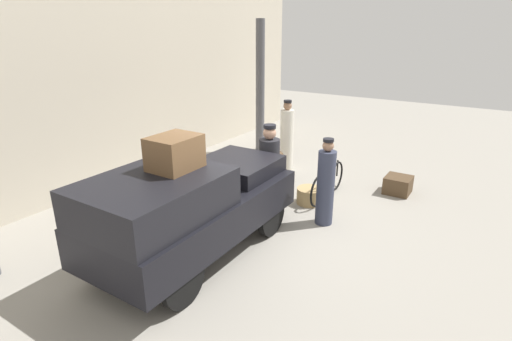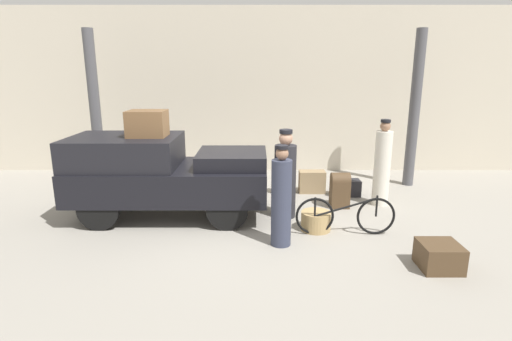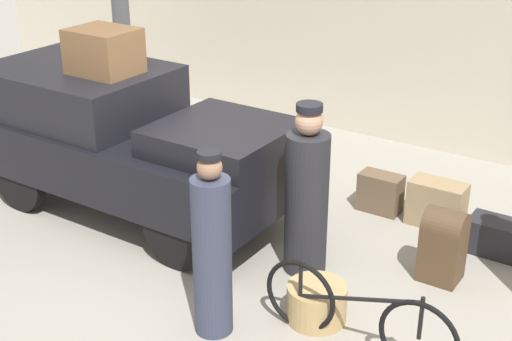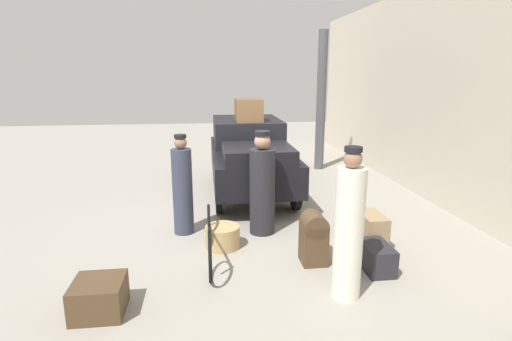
# 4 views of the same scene
# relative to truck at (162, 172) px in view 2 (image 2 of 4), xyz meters

# --- Properties ---
(ground_plane) EXTENTS (30.00, 30.00, 0.00)m
(ground_plane) POSITION_rel_truck_xyz_m (1.64, -0.29, -0.90)
(ground_plane) COLOR gray
(station_building_facade) EXTENTS (16.00, 0.15, 4.50)m
(station_building_facade) POSITION_rel_truck_xyz_m (1.64, 3.78, 1.35)
(station_building_facade) COLOR beige
(station_building_facade) RESTS_ON ground
(canopy_pillar_left) EXTENTS (0.26, 0.26, 3.78)m
(canopy_pillar_left) POSITION_rel_truck_xyz_m (-2.08, 2.21, 0.99)
(canopy_pillar_left) COLOR #4C4C51
(canopy_pillar_left) RESTS_ON ground
(canopy_pillar_right) EXTENTS (0.26, 0.26, 3.78)m
(canopy_pillar_right) POSITION_rel_truck_xyz_m (5.70, 2.21, 0.99)
(canopy_pillar_right) COLOR #4C4C51
(canopy_pillar_right) RESTS_ON ground
(truck) EXTENTS (3.76, 1.67, 1.60)m
(truck) POSITION_rel_truck_xyz_m (0.00, 0.00, 0.00)
(truck) COLOR black
(truck) RESTS_ON ground
(bicycle) EXTENTS (1.75, 0.04, 0.72)m
(bicycle) POSITION_rel_truck_xyz_m (3.41, -0.96, -0.55)
(bicycle) COLOR black
(bicycle) RESTS_ON ground
(wicker_basket) EXTENTS (0.54, 0.54, 0.34)m
(wicker_basket) POSITION_rel_truck_xyz_m (2.92, -0.76, -0.73)
(wicker_basket) COLOR tan
(wicker_basket) RESTS_ON ground
(porter_carrying_trunk) EXTENTS (0.43, 0.43, 1.74)m
(porter_carrying_trunk) POSITION_rel_truck_xyz_m (2.40, -0.06, -0.11)
(porter_carrying_trunk) COLOR #232328
(porter_carrying_trunk) RESTS_ON ground
(conductor_in_dark_uniform) EXTENTS (0.34, 0.34, 1.84)m
(conductor_in_dark_uniform) POSITION_rel_truck_xyz_m (4.51, 0.67, -0.05)
(conductor_in_dark_uniform) COLOR silver
(conductor_in_dark_uniform) RESTS_ON ground
(porter_with_bicycle) EXTENTS (0.33, 0.33, 1.68)m
(porter_with_bicycle) POSITION_rel_truck_xyz_m (2.25, -1.38, -0.12)
(porter_with_bicycle) COLOR #33384C
(porter_with_bicycle) RESTS_ON ground
(trunk_large_brown) EXTENTS (0.49, 0.27, 0.46)m
(trunk_large_brown) POSITION_rel_truck_xyz_m (2.50, 1.53, -0.67)
(trunk_large_brown) COLOR brown
(trunk_large_brown) RESTS_ON ground
(trunk_barrel_dark) EXTENTS (0.39, 0.35, 0.75)m
(trunk_barrel_dark) POSITION_rel_truck_xyz_m (3.61, 0.50, -0.50)
(trunk_barrel_dark) COLOR #4C3823
(trunk_barrel_dark) RESTS_ON ground
(suitcase_small_leather) EXTENTS (0.61, 0.36, 0.37)m
(suitcase_small_leather) POSITION_rel_truck_xyz_m (3.93, 1.30, -0.71)
(suitcase_small_leather) COLOR #232328
(suitcase_small_leather) RESTS_ON ground
(trunk_umber_medium) EXTENTS (0.57, 0.56, 0.39)m
(trunk_umber_medium) POSITION_rel_truck_xyz_m (4.52, -2.21, -0.71)
(trunk_umber_medium) COLOR #4C3823
(trunk_umber_medium) RESTS_ON ground
(trunk_wicker_pale) EXTENTS (0.61, 0.34, 0.52)m
(trunk_wicker_pale) POSITION_rel_truck_xyz_m (3.16, 1.55, -0.64)
(trunk_wicker_pale) COLOR #937A56
(trunk_wicker_pale) RESTS_ON ground
(trunk_on_truck_roof) EXTENTS (0.71, 0.59, 0.49)m
(trunk_on_truck_roof) POSITION_rel_truck_xyz_m (-0.23, 0.00, 0.95)
(trunk_on_truck_roof) COLOR brown
(trunk_on_truck_roof) RESTS_ON truck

